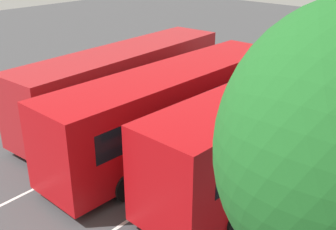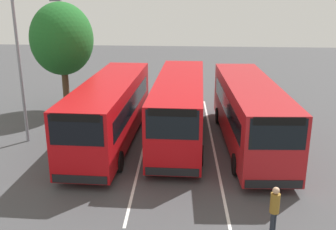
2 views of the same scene
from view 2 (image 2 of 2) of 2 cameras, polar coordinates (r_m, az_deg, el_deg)
name	(u,v)px [view 2 (image 2 of 2)]	position (r m, az deg, el deg)	size (l,w,h in m)	color
ground_plane	(179,142)	(21.59, 1.55, -3.88)	(77.57, 77.57, 0.00)	#424244
bus_far_left	(110,110)	(21.17, -8.37, 0.78)	(11.32, 2.81, 3.37)	#B70C11
bus_center_left	(179,106)	(21.63, 1.67, 1.32)	(11.30, 2.72, 3.37)	#B70C11
bus_center_right	(250,112)	(21.00, 11.72, 0.46)	(11.41, 3.18, 3.37)	#AD191E
pedestrian	(275,207)	(13.81, 15.15, -12.74)	(0.45, 0.45, 1.79)	#232833
street_lamp	(24,61)	(21.83, -20.13, 7.32)	(0.32, 2.50, 7.64)	gray
depot_tree	(62,39)	(27.27, -15.08, 10.54)	(4.53, 4.07, 7.23)	#4C3823
lane_stripe_outer_left	(145,141)	(21.75, -3.32, -3.74)	(16.74, 0.12, 0.01)	silver
lane_stripe_inner_left	(213,143)	(21.59, 6.46, -3.98)	(16.74, 0.12, 0.01)	silver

